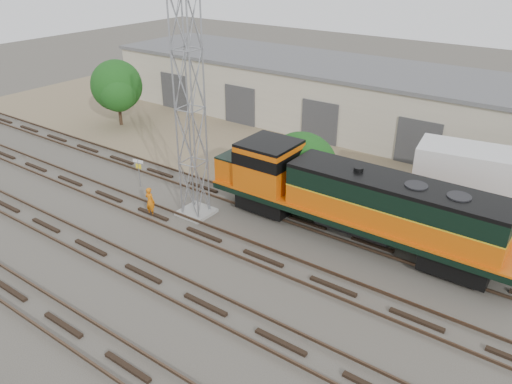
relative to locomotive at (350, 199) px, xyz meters
The scene contains 10 objects.
ground 6.91m from the locomotive, 112.44° to the right, with size 140.00×140.00×0.00m, color #47423A.
dirt_strip 9.63m from the locomotive, 105.40° to the left, with size 80.00×16.00×0.02m, color #726047.
tracks 9.61m from the locomotive, 105.40° to the right, with size 80.00×20.40×0.28m.
warehouse 17.15m from the locomotive, 98.16° to the left, with size 58.40×10.40×5.30m.
locomotive is the anchor object (origin of this frame).
signal_tower 9.77m from the locomotive, 161.59° to the right, with size 1.89×1.89×12.78m.
sign_post 14.23m from the locomotive, behind, with size 0.79×0.18×1.96m.
worker 11.60m from the locomotive, 156.83° to the right, with size 0.66×0.43×1.81m, color #D0640B.
tree_west 25.36m from the locomotive, 167.68° to the left, with size 4.61×4.39×5.74m.
tree_mid 4.73m from the locomotive, 153.58° to the left, with size 4.92×4.69×4.69m.
Camera 1 is at (12.11, -16.01, 14.45)m, focal length 35.00 mm.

